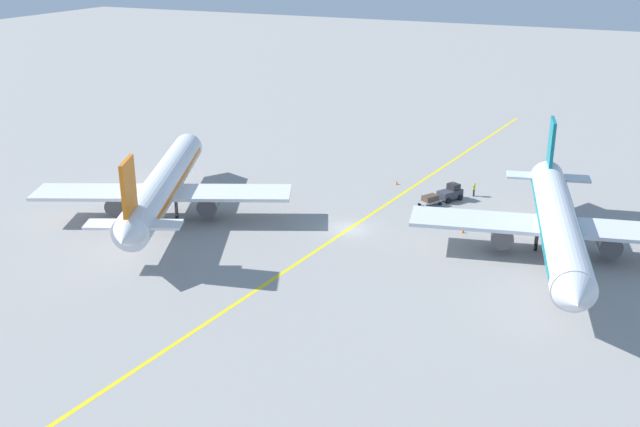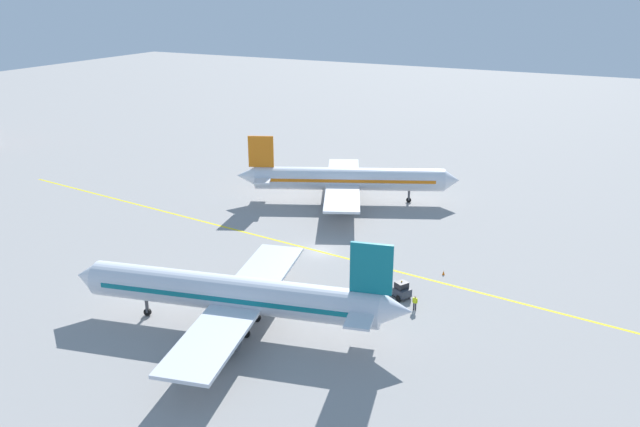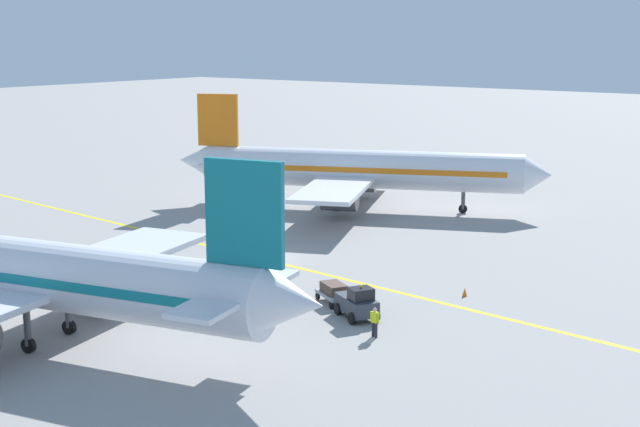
{
  "view_description": "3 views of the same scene",
  "coord_description": "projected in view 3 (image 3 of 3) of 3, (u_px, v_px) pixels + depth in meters",
  "views": [
    {
      "loc": [
        -28.17,
        68.87,
        29.5
      ],
      "look_at": [
        1.91,
        3.31,
        2.6
      ],
      "focal_mm": 42.0,
      "sensor_mm": 36.0,
      "label": 1
    },
    {
      "loc": [
        -66.9,
        -33.72,
        32.54
      ],
      "look_at": [
        3.56,
        1.63,
        3.84
      ],
      "focal_mm": 35.0,
      "sensor_mm": 36.0,
      "label": 2
    },
    {
      "loc": [
        -48.39,
        -41.47,
        16.26
      ],
      "look_at": [
        2.08,
        -3.93,
        3.53
      ],
      "focal_mm": 50.0,
      "sensor_mm": 36.0,
      "label": 3
    }
  ],
  "objects": [
    {
      "name": "traffic_cone_mid_apron",
      "position": [
        190.0,
        301.0,
        54.21
      ],
      "size": [
        0.32,
        0.32,
        0.55
      ],
      "primitive_type": "cone",
      "color": "orange",
      "rests_on": "ground"
    },
    {
      "name": "ground_plane",
      "position": [
        260.0,
        259.0,
        65.53
      ],
      "size": [
        400.0,
        400.0,
        0.0
      ],
      "primitive_type": "plane",
      "color": "gray"
    },
    {
      "name": "baggage_tug_dark",
      "position": [
        357.0,
        303.0,
        51.63
      ],
      "size": [
        2.83,
        3.35,
        2.11
      ],
      "color": "#333842",
      "rests_on": "ground"
    },
    {
      "name": "airplane_adjacent_stand",
      "position": [
        356.0,
        170.0,
        83.56
      ],
      "size": [
        27.71,
        33.68,
        10.6
      ],
      "color": "silver",
      "rests_on": "ground"
    },
    {
      "name": "airplane_at_gate",
      "position": [
        23.0,
        273.0,
        47.52
      ],
      "size": [
        28.46,
        35.25,
        10.6
      ],
      "color": "silver",
      "rests_on": "ground"
    },
    {
      "name": "apron_yellow_centreline",
      "position": [
        260.0,
        259.0,
        65.53
      ],
      "size": [
        13.25,
        119.35,
        0.01
      ],
      "primitive_type": "cube",
      "rotation": [
        0.0,
        0.0,
        -0.11
      ],
      "color": "yellow",
      "rests_on": "ground"
    },
    {
      "name": "ground_crew_worker",
      "position": [
        375.0,
        321.0,
        48.38
      ],
      "size": [
        0.24,
        0.58,
        1.68
      ],
      "color": "#23232D",
      "rests_on": "ground"
    },
    {
      "name": "traffic_cone_near_nose",
      "position": [
        465.0,
        292.0,
        56.1
      ],
      "size": [
        0.32,
        0.32,
        0.55
      ],
      "primitive_type": "cone",
      "color": "orange",
      "rests_on": "ground"
    },
    {
      "name": "baggage_cart_trailing",
      "position": [
        334.0,
        291.0,
        54.62
      ],
      "size": [
        2.5,
        2.95,
        1.24
      ],
      "color": "gray",
      "rests_on": "ground"
    }
  ]
}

